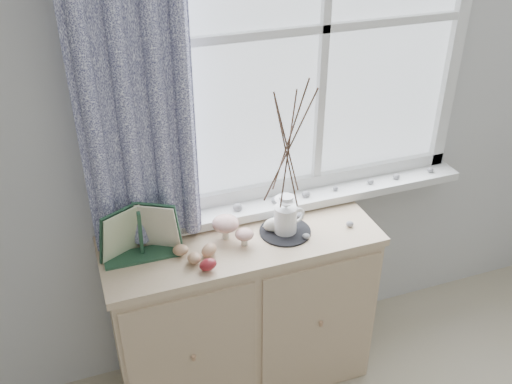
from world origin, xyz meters
TOP-DOWN VIEW (x-y plane):
  - sideboard at (-0.15, 1.75)m, footprint 1.20×0.45m
  - botanical_book at (-0.57, 1.74)m, footprint 0.37×0.14m
  - toadstool_cluster at (-0.20, 1.76)m, footprint 0.16×0.17m
  - wooden_eggs at (-0.36, 1.66)m, footprint 0.17×0.17m
  - songbird_figurine at (0.01, 1.76)m, footprint 0.14×0.07m
  - crocheted_doily at (0.04, 1.73)m, footprint 0.23×0.23m
  - twig_pitcher at (0.04, 1.73)m, footprint 0.32×0.32m
  - sideboard_pebbles at (0.15, 1.75)m, footprint 0.33×0.23m

SIDE VIEW (x-z plane):
  - sideboard at x=-0.15m, z-range 0.00..0.85m
  - crocheted_doily at x=0.04m, z-range 0.85..0.86m
  - sideboard_pebbles at x=0.15m, z-range 0.85..0.87m
  - wooden_eggs at x=-0.36m, z-range 0.84..0.91m
  - songbird_figurine at x=0.01m, z-range 0.85..0.92m
  - toadstool_cluster at x=-0.20m, z-range 0.86..0.97m
  - botanical_book at x=-0.57m, z-range 0.85..1.10m
  - twig_pitcher at x=0.04m, z-range 0.90..1.65m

